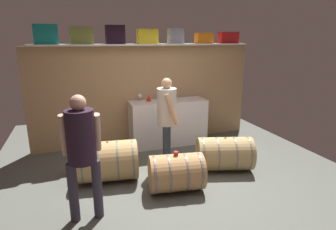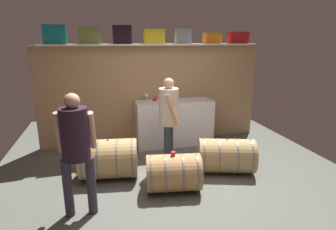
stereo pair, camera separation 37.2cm
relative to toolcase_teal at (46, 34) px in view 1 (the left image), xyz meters
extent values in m
cube|color=#545850|center=(1.82, -1.48, -2.26)|extent=(5.88, 7.54, 0.02)
cube|color=tan|center=(1.82, 0.15, -1.22)|extent=(4.68, 0.10, 2.04)
cube|color=silver|center=(1.82, 0.00, -0.19)|extent=(4.30, 0.40, 0.03)
cube|color=#147C76|center=(0.00, 0.00, 0.00)|extent=(0.42, 0.31, 0.34)
cube|color=olive|center=(0.60, 0.00, -0.02)|extent=(0.41, 0.27, 0.30)
cube|color=black|center=(1.21, 0.00, 0.00)|extent=(0.35, 0.25, 0.34)
cube|color=yellow|center=(1.84, 0.00, -0.03)|extent=(0.40, 0.29, 0.28)
cube|color=gray|center=(2.43, 0.00, -0.02)|extent=(0.30, 0.22, 0.30)
cube|color=orange|center=(3.06, 0.00, -0.06)|extent=(0.35, 0.21, 0.21)
cube|color=red|center=(3.65, 0.00, -0.05)|extent=(0.43, 0.20, 0.24)
cube|color=white|center=(2.20, -0.18, -1.78)|extent=(1.59, 0.53, 0.94)
cylinder|color=#ACC1B6|center=(2.11, -0.18, -1.21)|extent=(0.08, 0.08, 0.19)
sphere|color=#ACC1B6|center=(2.11, -0.18, -1.11)|extent=(0.07, 0.07, 0.07)
cylinder|color=#ACC1B6|center=(2.11, -0.18, -1.05)|extent=(0.03, 0.03, 0.08)
cylinder|color=white|center=(1.65, -0.01, -1.30)|extent=(0.07, 0.07, 0.00)
cylinder|color=white|center=(1.65, -0.01, -1.27)|extent=(0.01, 0.01, 0.07)
sphere|color=white|center=(1.65, -0.01, -1.20)|extent=(0.08, 0.08, 0.08)
sphere|color=maroon|center=(1.65, -0.01, -1.21)|extent=(0.05, 0.05, 0.05)
cone|color=red|center=(1.82, -0.09, -1.25)|extent=(0.11, 0.11, 0.12)
cylinder|color=#B3814E|center=(1.70, -2.02, -1.97)|extent=(0.86, 0.66, 0.54)
cylinder|color=slate|center=(1.38, -1.97, -1.97)|extent=(0.11, 0.55, 0.56)
cylinder|color=slate|center=(1.58, -2.00, -1.97)|extent=(0.11, 0.55, 0.56)
cylinder|color=slate|center=(1.83, -2.04, -1.97)|extent=(0.11, 0.55, 0.56)
cylinder|color=slate|center=(2.03, -2.07, -1.97)|extent=(0.11, 0.55, 0.56)
cylinder|color=#894252|center=(1.70, -2.02, -1.69)|extent=(0.04, 0.04, 0.01)
cylinder|color=tan|center=(0.80, -1.38, -1.93)|extent=(0.97, 0.74, 0.63)
cylinder|color=slate|center=(0.43, -1.33, -1.93)|extent=(0.11, 0.64, 0.64)
cylinder|color=slate|center=(0.66, -1.36, -1.93)|extent=(0.11, 0.64, 0.64)
cylinder|color=slate|center=(0.94, -1.40, -1.93)|extent=(0.11, 0.64, 0.64)
cylinder|color=slate|center=(1.17, -1.43, -1.93)|extent=(0.11, 0.64, 0.64)
cylinder|color=#96483D|center=(0.80, -1.38, -1.61)|extent=(0.04, 0.04, 0.01)
cylinder|color=tan|center=(2.71, -1.65, -1.96)|extent=(1.03, 0.80, 0.56)
cylinder|color=slate|center=(2.35, -1.55, -1.96)|extent=(0.19, 0.56, 0.57)
cylinder|color=slate|center=(2.57, -1.61, -1.96)|extent=(0.19, 0.56, 0.57)
cylinder|color=slate|center=(2.85, -1.69, -1.96)|extent=(0.19, 0.56, 0.57)
cylinder|color=slate|center=(3.08, -1.76, -1.96)|extent=(0.19, 0.56, 0.57)
cylinder|color=#95453F|center=(2.71, -1.65, -1.67)|extent=(0.04, 0.04, 0.01)
cylinder|color=red|center=(1.70, -2.02, -1.66)|extent=(0.07, 0.07, 0.05)
cylinder|color=#28333F|center=(1.78, -1.31, -1.87)|extent=(0.12, 0.12, 0.76)
cylinder|color=#28333F|center=(1.89, -1.05, -1.87)|extent=(0.12, 0.12, 0.76)
cylinder|color=beige|center=(1.84, -1.18, -1.18)|extent=(0.33, 0.33, 0.62)
sphere|color=tan|center=(1.84, -1.18, -0.78)|extent=(0.18, 0.18, 0.18)
cylinder|color=tan|center=(1.85, -1.39, -1.18)|extent=(0.26, 0.17, 0.52)
cylinder|color=tan|center=(2.00, -1.04, -1.18)|extent=(0.18, 0.14, 0.53)
cylinder|color=#342F3C|center=(0.55, -2.31, -1.86)|extent=(0.12, 0.12, 0.77)
cylinder|color=#342F3C|center=(0.27, -2.30, -1.86)|extent=(0.12, 0.12, 0.77)
cylinder|color=black|center=(0.41, -2.31, -1.16)|extent=(0.33, 0.33, 0.63)
sphere|color=tan|center=(0.41, -2.31, -0.76)|extent=(0.18, 0.18, 0.18)
cylinder|color=tan|center=(0.61, -2.22, -1.16)|extent=(0.09, 0.26, 0.53)
cylinder|color=tan|center=(0.22, -2.20, -1.16)|extent=(0.09, 0.19, 0.54)
camera|label=1|loc=(0.38, -5.51, -0.07)|focal=29.95mm
camera|label=2|loc=(0.73, -5.62, -0.07)|focal=29.95mm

